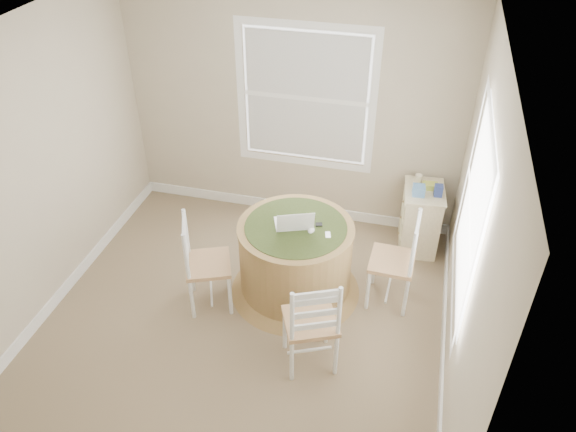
% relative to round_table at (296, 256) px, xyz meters
% --- Properties ---
extents(room, '(3.64, 3.64, 2.64)m').
position_rel_round_table_xyz_m(room, '(-0.20, -0.34, 0.88)').
color(room, '#856B54').
rests_on(room, ground).
extents(round_table, '(1.26, 1.26, 0.77)m').
position_rel_round_table_xyz_m(round_table, '(0.00, 0.00, 0.00)').
color(round_table, '#996E44').
rests_on(round_table, ground).
extents(chair_left, '(0.53, 0.54, 0.95)m').
position_rel_round_table_xyz_m(chair_left, '(-0.73, -0.36, 0.06)').
color(chair_left, white).
rests_on(chair_left, ground).
extents(chair_near, '(0.55, 0.54, 0.95)m').
position_rel_round_table_xyz_m(chair_near, '(0.33, -0.82, 0.06)').
color(chair_near, white).
rests_on(chair_near, ground).
extents(chair_right, '(0.41, 0.43, 0.95)m').
position_rel_round_table_xyz_m(chair_right, '(0.89, 0.09, 0.06)').
color(chair_right, white).
rests_on(chair_right, ground).
extents(laptop, '(0.42, 0.40, 0.23)m').
position_rel_round_table_xyz_m(laptop, '(-0.02, 0.00, 0.38)').
color(laptop, white).
rests_on(laptop, round_table).
extents(mouse, '(0.08, 0.11, 0.03)m').
position_rel_round_table_xyz_m(mouse, '(0.15, -0.03, 0.36)').
color(mouse, white).
rests_on(mouse, round_table).
extents(phone, '(0.07, 0.10, 0.02)m').
position_rel_round_table_xyz_m(phone, '(0.31, -0.05, 0.35)').
color(phone, '#B7BABF').
rests_on(phone, round_table).
extents(keys, '(0.07, 0.06, 0.02)m').
position_rel_round_table_xyz_m(keys, '(0.20, 0.07, 0.35)').
color(keys, black).
rests_on(keys, round_table).
extents(corner_chest, '(0.45, 0.57, 0.71)m').
position_rel_round_table_xyz_m(corner_chest, '(1.10, 0.99, -0.06)').
color(corner_chest, '#F6E8B9').
rests_on(corner_chest, ground).
extents(tissue_box, '(0.13, 0.13, 0.10)m').
position_rel_round_table_xyz_m(tissue_box, '(1.05, 0.90, 0.34)').
color(tissue_box, '#578BC8').
rests_on(tissue_box, corner_chest).
extents(box_yellow, '(0.16, 0.11, 0.06)m').
position_rel_round_table_xyz_m(box_yellow, '(1.14, 1.04, 0.32)').
color(box_yellow, '#BEC846').
rests_on(box_yellow, corner_chest).
extents(box_blue, '(0.09, 0.09, 0.12)m').
position_rel_round_table_xyz_m(box_blue, '(1.22, 0.93, 0.35)').
color(box_blue, navy).
rests_on(box_blue, corner_chest).
extents(cup_cream, '(0.07, 0.07, 0.09)m').
position_rel_round_table_xyz_m(cup_cream, '(1.03, 1.12, 0.34)').
color(cup_cream, beige).
rests_on(cup_cream, corner_chest).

